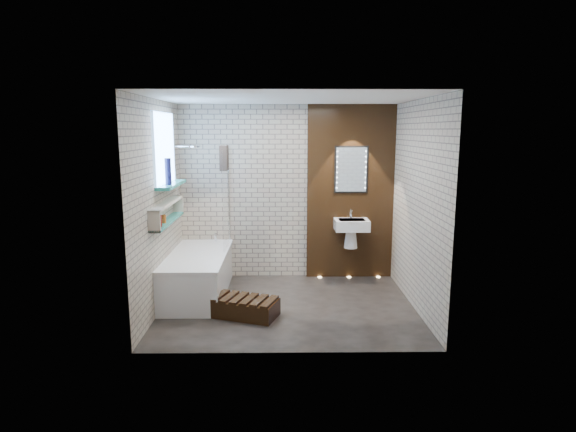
{
  "coord_description": "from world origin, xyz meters",
  "views": [
    {
      "loc": [
        -0.07,
        -5.82,
        2.23
      ],
      "look_at": [
        0.0,
        0.15,
        1.15
      ],
      "focal_mm": 29.76,
      "sensor_mm": 36.0,
      "label": 1
    }
  ],
  "objects_px": {
    "led_mirror": "(351,170)",
    "bath_screen": "(226,198)",
    "walnut_step": "(239,307)",
    "bathtub": "(198,274)",
    "washbasin": "(351,229)"
  },
  "relations": [
    {
      "from": "bath_screen",
      "to": "bathtub",
      "type": "bearing_deg",
      "value": -128.9
    },
    {
      "from": "bath_screen",
      "to": "walnut_step",
      "type": "xyz_separation_m",
      "value": [
        0.27,
        -1.19,
        -1.18
      ]
    },
    {
      "from": "bath_screen",
      "to": "washbasin",
      "type": "relative_size",
      "value": 2.41
    },
    {
      "from": "walnut_step",
      "to": "bath_screen",
      "type": "bearing_deg",
      "value": 102.78
    },
    {
      "from": "washbasin",
      "to": "led_mirror",
      "type": "height_order",
      "value": "led_mirror"
    },
    {
      "from": "led_mirror",
      "to": "bathtub",
      "type": "bearing_deg",
      "value": -160.22
    },
    {
      "from": "washbasin",
      "to": "walnut_step",
      "type": "bearing_deg",
      "value": -138.44
    },
    {
      "from": "led_mirror",
      "to": "walnut_step",
      "type": "xyz_separation_m",
      "value": [
        -1.55,
        -1.53,
        -1.55
      ]
    },
    {
      "from": "bathtub",
      "to": "walnut_step",
      "type": "relative_size",
      "value": 1.88
    },
    {
      "from": "bathtub",
      "to": "washbasin",
      "type": "bearing_deg",
      "value": 16.01
    },
    {
      "from": "bath_screen",
      "to": "walnut_step",
      "type": "relative_size",
      "value": 1.52
    },
    {
      "from": "led_mirror",
      "to": "bath_screen",
      "type": "bearing_deg",
      "value": -169.34
    },
    {
      "from": "bathtub",
      "to": "led_mirror",
      "type": "relative_size",
      "value": 2.49
    },
    {
      "from": "bathtub",
      "to": "bath_screen",
      "type": "distance_m",
      "value": 1.14
    },
    {
      "from": "bath_screen",
      "to": "washbasin",
      "type": "bearing_deg",
      "value": 5.78
    }
  ]
}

